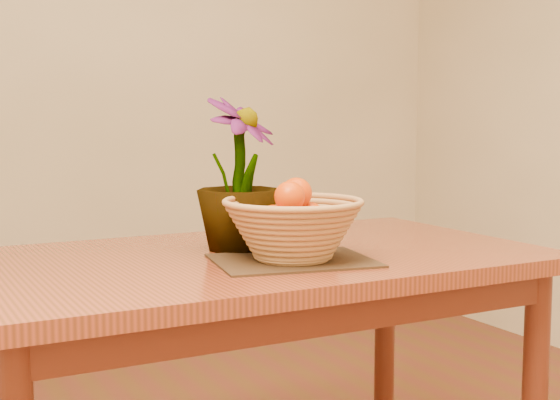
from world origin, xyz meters
name	(u,v)px	position (x,y,z in m)	size (l,w,h in m)	color
wall_back	(66,57)	(0.00, 2.25, 1.35)	(4.00, 0.02, 2.70)	#FFE8C2
table	(255,289)	(0.00, 0.30, 0.66)	(1.40, 0.80, 0.75)	maroon
placemat	(293,261)	(0.03, 0.16, 0.75)	(0.36, 0.27, 0.01)	#372414
wicker_basket	(293,231)	(0.03, 0.16, 0.82)	(0.32, 0.32, 0.13)	#B7824C
orange_pile	(293,213)	(0.03, 0.16, 0.86)	(0.19, 0.18, 0.13)	#D74903
potted_plant	(239,174)	(-0.01, 0.36, 0.94)	(0.21, 0.21, 0.38)	#1B4915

